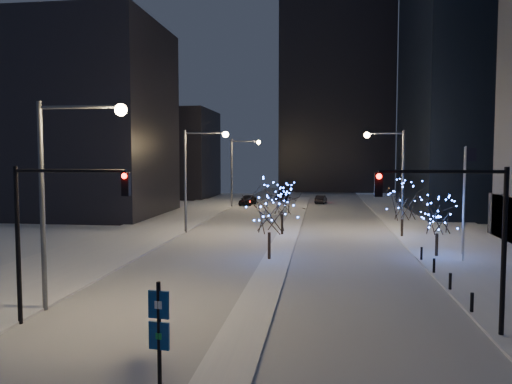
% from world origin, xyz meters
% --- Properties ---
extents(ground, '(160.00, 160.00, 0.00)m').
position_xyz_m(ground, '(0.00, 0.00, 0.00)').
color(ground, white).
rests_on(ground, ground).
extents(road, '(20.00, 130.00, 0.02)m').
position_xyz_m(road, '(0.00, 35.00, 0.01)').
color(road, '#A1A5AF').
rests_on(road, ground).
extents(median, '(2.00, 80.00, 0.15)m').
position_xyz_m(median, '(0.00, 30.00, 0.07)').
color(median, silver).
rests_on(median, ground).
extents(east_sidewalk, '(10.00, 90.00, 0.15)m').
position_xyz_m(east_sidewalk, '(15.00, 20.00, 0.07)').
color(east_sidewalk, silver).
rests_on(east_sidewalk, ground).
extents(west_sidewalk, '(8.00, 90.00, 0.15)m').
position_xyz_m(west_sidewalk, '(-14.00, 20.00, 0.07)').
color(west_sidewalk, silver).
rests_on(west_sidewalk, ground).
extents(filler_west_near, '(22.00, 18.00, 24.00)m').
position_xyz_m(filler_west_near, '(-28.00, 40.00, 12.00)').
color(filler_west_near, black).
rests_on(filler_west_near, ground).
extents(filler_west_far, '(18.00, 16.00, 16.00)m').
position_xyz_m(filler_west_far, '(-26.00, 70.00, 8.00)').
color(filler_west_far, black).
rests_on(filler_west_far, ground).
extents(horizon_block, '(24.00, 14.00, 42.00)m').
position_xyz_m(horizon_block, '(6.00, 92.00, 21.00)').
color(horizon_block, black).
rests_on(horizon_block, ground).
extents(street_lamp_w_near, '(4.40, 0.56, 10.00)m').
position_xyz_m(street_lamp_w_near, '(-8.94, 2.00, 6.50)').
color(street_lamp_w_near, '#595E66').
rests_on(street_lamp_w_near, ground).
extents(street_lamp_w_mid, '(4.40, 0.56, 10.00)m').
position_xyz_m(street_lamp_w_mid, '(-8.94, 27.00, 6.50)').
color(street_lamp_w_mid, '#595E66').
rests_on(street_lamp_w_mid, ground).
extents(street_lamp_w_far, '(4.40, 0.56, 10.00)m').
position_xyz_m(street_lamp_w_far, '(-8.94, 52.00, 6.50)').
color(street_lamp_w_far, '#595E66').
rests_on(street_lamp_w_far, ground).
extents(street_lamp_east, '(3.90, 0.56, 10.00)m').
position_xyz_m(street_lamp_east, '(10.08, 30.00, 6.45)').
color(street_lamp_east, '#595E66').
rests_on(street_lamp_east, ground).
extents(traffic_signal_west, '(5.26, 0.43, 7.00)m').
position_xyz_m(traffic_signal_west, '(-8.44, -0.00, 4.76)').
color(traffic_signal_west, black).
rests_on(traffic_signal_west, ground).
extents(traffic_signal_east, '(5.26, 0.43, 7.00)m').
position_xyz_m(traffic_signal_east, '(8.94, 1.00, 4.76)').
color(traffic_signal_east, black).
rests_on(traffic_signal_east, ground).
extents(flagpoles, '(1.35, 2.60, 8.00)m').
position_xyz_m(flagpoles, '(13.37, 17.25, 4.80)').
color(flagpoles, silver).
rests_on(flagpoles, east_sidewalk).
extents(bollards, '(0.16, 12.16, 0.90)m').
position_xyz_m(bollards, '(10.20, 10.00, 0.60)').
color(bollards, black).
rests_on(bollards, east_sidewalk).
extents(car_near, '(2.48, 4.96, 1.62)m').
position_xyz_m(car_near, '(-8.17, 55.67, 0.81)').
color(car_near, black).
rests_on(car_near, ground).
extents(car_mid, '(2.01, 4.17, 1.32)m').
position_xyz_m(car_mid, '(3.04, 59.83, 0.66)').
color(car_mid, black).
rests_on(car_mid, ground).
extents(car_far, '(2.59, 5.39, 1.51)m').
position_xyz_m(car_far, '(-3.50, 64.61, 0.76)').
color(car_far, black).
rests_on(car_far, ground).
extents(holiday_tree_median_near, '(6.04, 6.04, 5.69)m').
position_xyz_m(holiday_tree_median_near, '(-0.50, 14.86, 3.77)').
color(holiday_tree_median_near, black).
rests_on(holiday_tree_median_near, median).
extents(holiday_tree_median_far, '(4.44, 4.44, 4.70)m').
position_xyz_m(holiday_tree_median_far, '(-0.50, 26.33, 3.32)').
color(holiday_tree_median_far, black).
rests_on(holiday_tree_median_far, median).
extents(holiday_tree_plaza_near, '(3.37, 3.37, 4.37)m').
position_xyz_m(holiday_tree_plaza_near, '(11.57, 17.57, 3.03)').
color(holiday_tree_plaza_near, black).
rests_on(holiday_tree_plaza_near, east_sidewalk).
extents(holiday_tree_plaza_far, '(5.43, 5.43, 5.03)m').
position_xyz_m(holiday_tree_plaza_far, '(10.50, 26.66, 3.28)').
color(holiday_tree_plaza_far, black).
rests_on(holiday_tree_plaza_far, east_sidewalk).
extents(wayfinding_sign, '(0.66, 0.18, 3.69)m').
position_xyz_m(wayfinding_sign, '(-1.60, -6.00, 2.27)').
color(wayfinding_sign, black).
rests_on(wayfinding_sign, ground).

